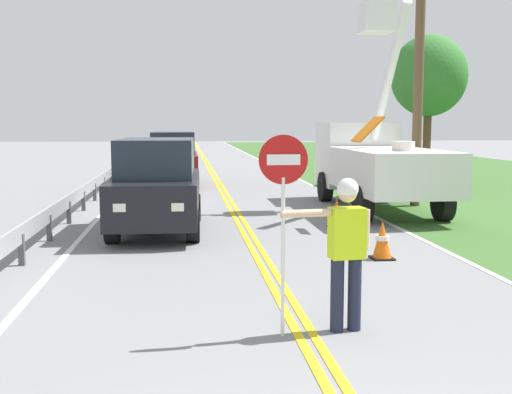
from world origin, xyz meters
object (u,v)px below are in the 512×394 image
Objects in this scene: flagger_worker at (346,244)px; oncoming_suv_second at (173,159)px; traffic_cone_mid at (337,214)px; roadside_tree_verge at (429,77)px; stop_sign_paddle at (283,190)px; utility_pole_near at (419,48)px; utility_bucket_truck at (374,159)px; traffic_cone_lead at (382,241)px; oncoming_suv_nearest at (157,185)px.

oncoming_suv_second reaches higher than flagger_worker.
flagger_worker is at bearing -103.08° from traffic_cone_mid.
stop_sign_paddle is at bearing -116.33° from roadside_tree_verge.
roadside_tree_verge is at bearing 65.61° from flagger_worker.
stop_sign_paddle is 12.64m from utility_pole_near.
traffic_cone_mid is at bearing -121.42° from roadside_tree_verge.
utility_bucket_truck is at bearing 71.20° from flagger_worker.
utility_bucket_truck is 9.24m from oncoming_suv_second.
oncoming_suv_second is at bearing 129.17° from utility_bucket_truck.
utility_pole_near reaches higher than oncoming_suv_second.
oncoming_suv_second is 14.39m from traffic_cone_lead.
traffic_cone_mid is at bearing -132.06° from utility_pole_near.
utility_bucket_truck is (3.56, 10.46, 0.38)m from flagger_worker.
flagger_worker is 19.21m from roadside_tree_verge.
utility_bucket_truck reaches higher than oncoming_suv_second.
roadside_tree_verge is at bearing -2.09° from oncoming_suv_second.
utility_pole_near reaches higher than stop_sign_paddle.
stop_sign_paddle reaches higher than oncoming_suv_second.
oncoming_suv_nearest reaches higher than flagger_worker.
traffic_cone_lead is at bearing -105.75° from utility_bucket_truck.
flagger_worker is 0.39× the size of oncoming_suv_nearest.
traffic_cone_lead is at bearing -89.76° from traffic_cone_mid.
utility_bucket_truck reaches higher than flagger_worker.
oncoming_suv_nearest reaches higher than traffic_cone_mid.
utility_pole_near is (5.71, 10.91, 2.88)m from stop_sign_paddle.
flagger_worker is 7.68m from oncoming_suv_nearest.
stop_sign_paddle is 3.33× the size of traffic_cone_mid.
oncoming_suv_nearest is at bearing -152.15° from utility_bucket_truck.
oncoming_suv_nearest is (-2.48, 7.27, 0.01)m from flagger_worker.
roadside_tree_verge is at bearing 65.47° from traffic_cone_lead.
roadside_tree_verge is at bearing 63.67° from stop_sign_paddle.
roadside_tree_verge is (6.15, 10.07, 3.93)m from traffic_cone_mid.
oncoming_suv_second is (-1.51, 17.72, -0.65)m from stop_sign_paddle.
flagger_worker is 7.40m from traffic_cone_mid.
flagger_worker reaches higher than traffic_cone_lead.
traffic_cone_lead is at bearing 66.11° from flagger_worker.
traffic_cone_lead is at bearing -39.83° from oncoming_suv_nearest.
oncoming_suv_second is at bearing 105.97° from traffic_cone_lead.
flagger_worker is 2.61× the size of traffic_cone_mid.
traffic_cone_lead is (3.95, -13.82, -0.72)m from oncoming_suv_second.
stop_sign_paddle is at bearing -85.13° from oncoming_suv_second.
roadside_tree_verge is at bearing 57.89° from utility_bucket_truck.
oncoming_suv_nearest is 4.21m from traffic_cone_mid.
traffic_cone_mid is (1.67, 7.18, -0.71)m from flagger_worker.
flagger_worker is 17.76m from oncoming_suv_second.
stop_sign_paddle is 19.52m from roadside_tree_verge.
oncoming_suv_nearest is 0.79× the size of roadside_tree_verge.
utility_pole_near is (4.94, 10.81, 3.55)m from flagger_worker.
traffic_cone_lead is (-3.26, -7.01, -4.26)m from utility_pole_near.
utility_bucket_truck is at bearing 74.25° from traffic_cone_lead.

